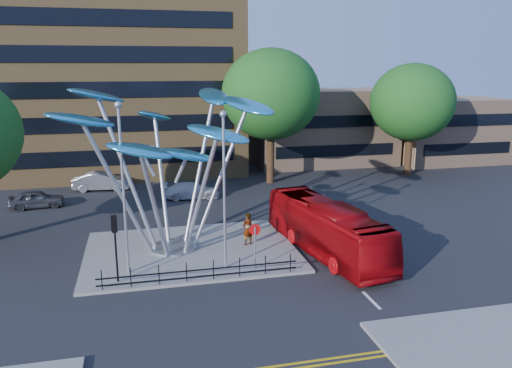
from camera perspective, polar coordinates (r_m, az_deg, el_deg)
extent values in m
plane|color=black|center=(24.20, -3.46, -12.64)|extent=(120.00, 120.00, 0.00)
cube|color=slate|center=(29.51, -7.41, -7.61)|extent=(12.00, 9.00, 0.15)
cube|color=olive|center=(53.66, -16.59, 17.64)|extent=(25.00, 15.00, 30.00)
cube|color=tan|center=(55.43, 7.59, 6.51)|extent=(15.00, 8.00, 8.00)
cube|color=tan|center=(60.18, 20.90, 5.81)|extent=(12.00, 8.00, 7.00)
cylinder|color=black|center=(45.61, 1.66, 3.68)|extent=(0.70, 0.70, 5.72)
ellipsoid|color=#164B15|center=(45.02, 1.71, 10.21)|extent=(8.80, 8.80, 8.10)
cylinder|color=black|center=(51.05, 17.06, 3.77)|extent=(0.70, 0.70, 5.06)
ellipsoid|color=#164B15|center=(50.52, 17.42, 8.92)|extent=(8.00, 8.00, 7.36)
cylinder|color=#9EA0A5|center=(29.86, -9.44, -7.15)|extent=(2.80, 2.80, 0.12)
cylinder|color=#9EA0A5|center=(28.12, -12.10, -0.37)|extent=(0.24, 0.24, 7.80)
ellipsoid|color=#309DD0|center=(26.61, -19.40, 6.93)|extent=(3.92, 2.95, 1.39)
cylinder|color=#9EA0A5|center=(27.92, -10.36, -1.87)|extent=(0.24, 0.24, 6.40)
ellipsoid|color=#309DD0|center=(25.06, -13.14, 3.74)|extent=(3.47, 1.78, 1.31)
cylinder|color=#9EA0A5|center=(28.10, -8.38, -1.06)|extent=(0.24, 0.24, 7.00)
ellipsoid|color=#309DD0|center=(26.07, -4.37, 5.75)|extent=(3.81, 3.11, 1.36)
cylinder|color=#9EA0A5|center=(28.79, -7.37, 0.55)|extent=(0.24, 0.24, 8.20)
ellipsoid|color=#309DD0|center=(29.08, -0.95, 8.97)|extent=(3.52, 4.06, 1.44)
cylinder|color=#9EA0A5|center=(29.58, -8.34, 1.27)|extent=(0.24, 0.24, 8.60)
ellipsoid|color=#309DD0|center=(31.22, -4.86, 9.98)|extent=(2.21, 3.79, 1.39)
cylinder|color=#9EA0A5|center=(29.75, -10.23, 0.08)|extent=(0.24, 0.24, 7.40)
ellipsoid|color=#309DD0|center=(31.69, -11.51, 7.63)|extent=(3.02, 3.71, 1.34)
cylinder|color=#9EA0A5|center=(28.98, -11.80, 1.07)|extent=(0.24, 0.24, 8.80)
ellipsoid|color=#309DD0|center=(29.86, -17.75, 9.62)|extent=(3.88, 3.60, 1.42)
ellipsoid|color=#309DD0|center=(28.49, -13.55, 4.04)|extent=(3.40, 1.96, 1.13)
ellipsoid|color=#309DD0|center=(28.07, -7.99, 3.32)|extent=(3.39, 2.16, 1.11)
cylinder|color=#9EA0A5|center=(25.72, -14.89, -1.02)|extent=(0.14, 0.14, 8.50)
sphere|color=#9EA0A5|center=(25.01, -15.50, 8.71)|extent=(0.36, 0.36, 0.36)
cylinder|color=#9EA0A5|center=(25.61, -3.64, -1.23)|extent=(0.14, 0.14, 8.00)
sphere|color=#9EA0A5|center=(24.88, -3.78, 7.99)|extent=(0.36, 0.36, 0.36)
cylinder|color=black|center=(25.57, -15.71, -7.39)|extent=(0.10, 0.10, 3.20)
cube|color=black|center=(25.12, -15.91, -4.41)|extent=(0.28, 0.18, 0.85)
sphere|color=#FF0C0C|center=(25.03, -15.95, -3.80)|extent=(0.18, 0.18, 0.18)
cylinder|color=#9EA0A5|center=(26.29, -0.11, -7.33)|extent=(0.08, 0.08, 2.30)
cylinder|color=red|center=(25.98, -0.13, -5.24)|extent=(0.60, 0.04, 0.60)
cube|color=white|center=(26.00, -0.14, -5.23)|extent=(0.42, 0.03, 0.10)
cylinder|color=black|center=(25.29, -17.22, -10.43)|extent=(0.05, 0.05, 1.00)
cylinder|color=black|center=(25.21, -14.13, -10.30)|extent=(0.05, 0.05, 1.00)
cylinder|color=black|center=(25.21, -11.03, -10.14)|extent=(0.05, 0.05, 1.00)
cylinder|color=black|center=(25.27, -7.95, -9.94)|extent=(0.05, 0.05, 1.00)
cylinder|color=black|center=(25.41, -4.89, -9.72)|extent=(0.05, 0.05, 1.00)
cylinder|color=black|center=(25.61, -1.88, -9.48)|extent=(0.05, 0.05, 1.00)
cylinder|color=black|center=(25.89, 1.08, -9.22)|extent=(0.05, 0.05, 1.00)
cylinder|color=black|center=(26.23, 3.96, -8.94)|extent=(0.05, 0.05, 1.00)
cube|color=black|center=(25.31, -6.42, -9.73)|extent=(10.00, 0.06, 0.06)
cube|color=black|center=(25.45, -6.39, -10.46)|extent=(10.00, 0.06, 0.06)
imported|color=#96060A|center=(29.03, 8.04, -5.02)|extent=(4.19, 10.99, 2.99)
imported|color=gray|center=(29.77, -0.96, -5.15)|extent=(0.84, 0.70, 1.96)
imported|color=#43454C|center=(41.42, -23.78, -1.59)|extent=(4.14, 2.00, 1.36)
imported|color=#929499|center=(45.17, -17.20, 0.30)|extent=(4.96, 2.18, 1.59)
imported|color=silver|center=(40.89, -7.36, -0.76)|extent=(4.58, 2.14, 1.30)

